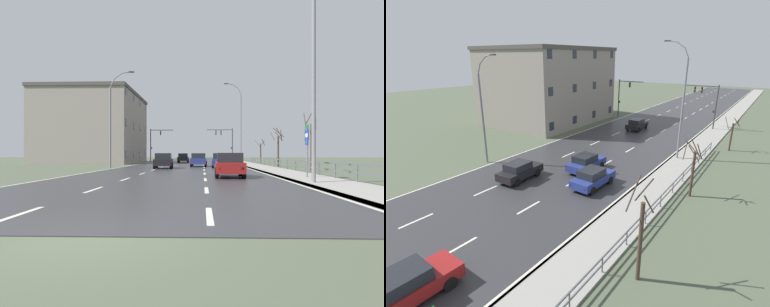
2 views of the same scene
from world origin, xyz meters
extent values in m
cube|color=#4C5642|center=(0.00, 48.00, -0.06)|extent=(160.00, 160.00, 0.12)
cube|color=#303033|center=(0.00, 60.00, 0.01)|extent=(14.00, 120.00, 0.02)
cube|color=beige|center=(-2.33, 2.00, 0.02)|extent=(0.16, 2.20, 0.01)
cube|color=beige|center=(-2.33, 7.40, 0.02)|extent=(0.16, 2.20, 0.01)
cube|color=beige|center=(-2.33, 12.80, 0.02)|extent=(0.16, 2.20, 0.01)
cube|color=beige|center=(-2.33, 18.20, 0.02)|extent=(0.16, 2.20, 0.01)
cube|color=beige|center=(-2.33, 23.60, 0.02)|extent=(0.16, 2.20, 0.01)
cube|color=beige|center=(-2.33, 29.00, 0.02)|extent=(0.16, 2.20, 0.01)
cube|color=beige|center=(-2.33, 34.40, 0.02)|extent=(0.16, 2.20, 0.01)
cube|color=beige|center=(-2.33, 39.80, 0.02)|extent=(0.16, 2.20, 0.01)
cube|color=beige|center=(-2.33, 45.20, 0.02)|extent=(0.16, 2.20, 0.01)
cube|color=beige|center=(-2.33, 50.60, 0.02)|extent=(0.16, 2.20, 0.01)
cube|color=beige|center=(-2.33, 56.00, 0.02)|extent=(0.16, 2.20, 0.01)
cube|color=beige|center=(-2.33, 61.40, 0.02)|extent=(0.16, 2.20, 0.01)
cube|color=beige|center=(-2.33, 66.80, 0.02)|extent=(0.16, 2.20, 0.01)
cube|color=beige|center=(-2.33, 72.20, 0.02)|extent=(0.16, 2.20, 0.01)
cube|color=beige|center=(-2.33, 77.60, 0.02)|extent=(0.16, 2.20, 0.01)
cube|color=beige|center=(-2.33, 83.00, 0.02)|extent=(0.16, 2.20, 0.01)
cube|color=beige|center=(-2.33, 88.40, 0.02)|extent=(0.16, 2.20, 0.01)
cube|color=beige|center=(-2.33, 93.80, 0.02)|extent=(0.16, 2.20, 0.01)
cube|color=beige|center=(-2.33, 99.20, 0.02)|extent=(0.16, 2.20, 0.01)
cube|color=beige|center=(-2.33, 104.60, 0.02)|extent=(0.16, 2.20, 0.01)
cube|color=beige|center=(-2.33, 110.00, 0.02)|extent=(0.16, 2.20, 0.01)
cube|color=beige|center=(-2.33, 115.40, 0.02)|extent=(0.16, 2.20, 0.01)
cube|color=beige|center=(2.33, 2.00, 0.02)|extent=(0.16, 2.20, 0.01)
cube|color=beige|center=(2.33, 7.40, 0.02)|extent=(0.16, 2.20, 0.01)
cube|color=beige|center=(2.33, 12.80, 0.02)|extent=(0.16, 2.20, 0.01)
cube|color=beige|center=(2.33, 18.20, 0.02)|extent=(0.16, 2.20, 0.01)
cube|color=beige|center=(2.33, 23.60, 0.02)|extent=(0.16, 2.20, 0.01)
cube|color=beige|center=(2.33, 29.00, 0.02)|extent=(0.16, 2.20, 0.01)
cube|color=beige|center=(2.33, 34.40, 0.02)|extent=(0.16, 2.20, 0.01)
cube|color=beige|center=(2.33, 39.80, 0.02)|extent=(0.16, 2.20, 0.01)
cube|color=beige|center=(2.33, 45.20, 0.02)|extent=(0.16, 2.20, 0.01)
cube|color=beige|center=(2.33, 50.60, 0.02)|extent=(0.16, 2.20, 0.01)
cube|color=beige|center=(2.33, 56.00, 0.02)|extent=(0.16, 2.20, 0.01)
cube|color=beige|center=(2.33, 61.40, 0.02)|extent=(0.16, 2.20, 0.01)
cube|color=beige|center=(2.33, 66.80, 0.02)|extent=(0.16, 2.20, 0.01)
cube|color=beige|center=(2.33, 72.20, 0.02)|extent=(0.16, 2.20, 0.01)
cube|color=beige|center=(2.33, 77.60, 0.02)|extent=(0.16, 2.20, 0.01)
cube|color=beige|center=(2.33, 83.00, 0.02)|extent=(0.16, 2.20, 0.01)
cube|color=beige|center=(2.33, 88.40, 0.02)|extent=(0.16, 2.20, 0.01)
cube|color=beige|center=(2.33, 93.80, 0.02)|extent=(0.16, 2.20, 0.01)
cube|color=beige|center=(2.33, 99.20, 0.02)|extent=(0.16, 2.20, 0.01)
cube|color=beige|center=(2.33, 104.60, 0.02)|extent=(0.16, 2.20, 0.01)
cube|color=beige|center=(2.33, 110.00, 0.02)|extent=(0.16, 2.20, 0.01)
cube|color=beige|center=(2.33, 115.40, 0.02)|extent=(0.16, 2.20, 0.01)
cube|color=beige|center=(6.85, 60.00, 0.02)|extent=(0.16, 120.00, 0.01)
cube|color=beige|center=(-6.85, 60.00, 0.02)|extent=(0.16, 120.00, 0.01)
cube|color=gray|center=(8.50, 60.00, 0.06)|extent=(3.00, 120.00, 0.12)
cube|color=slate|center=(7.08, 60.00, 0.06)|extent=(0.16, 120.00, 0.12)
cube|color=#515459|center=(9.85, 24.88, 0.95)|extent=(0.06, 39.47, 0.08)
cube|color=#515459|center=(9.85, 24.88, 0.55)|extent=(0.06, 39.47, 0.08)
cylinder|color=#515459|center=(9.85, 10.41, 0.50)|extent=(0.07, 0.07, 1.00)
cylinder|color=#515459|center=(9.85, 13.04, 0.50)|extent=(0.07, 0.07, 1.00)
cylinder|color=#515459|center=(9.85, 15.67, 0.50)|extent=(0.07, 0.07, 1.00)
cylinder|color=#515459|center=(9.85, 18.30, 0.50)|extent=(0.07, 0.07, 1.00)
cylinder|color=#515459|center=(9.85, 20.93, 0.50)|extent=(0.07, 0.07, 1.00)
cylinder|color=#515459|center=(9.85, 23.56, 0.50)|extent=(0.07, 0.07, 1.00)
cylinder|color=#515459|center=(9.85, 26.20, 0.50)|extent=(0.07, 0.07, 1.00)
cylinder|color=#515459|center=(9.85, 28.83, 0.50)|extent=(0.07, 0.07, 1.00)
cylinder|color=#515459|center=(9.85, 31.46, 0.50)|extent=(0.07, 0.07, 1.00)
cylinder|color=#515459|center=(9.85, 34.09, 0.50)|extent=(0.07, 0.07, 1.00)
cylinder|color=#515459|center=(9.85, 36.72, 0.50)|extent=(0.07, 0.07, 1.00)
cylinder|color=#515459|center=(9.85, 39.35, 0.50)|extent=(0.07, 0.07, 1.00)
cylinder|color=#515459|center=(9.85, 41.98, 0.50)|extent=(0.07, 0.07, 1.00)
cylinder|color=#515459|center=(9.85, 44.62, 0.50)|extent=(0.07, 0.07, 1.00)
cylinder|color=slate|center=(7.60, 10.09, 4.96)|extent=(0.20, 0.20, 9.93)
cylinder|color=slate|center=(7.60, 39.81, 4.98)|extent=(0.20, 0.20, 9.96)
cylinder|color=slate|center=(7.40, 39.81, 10.38)|extent=(0.49, 0.11, 0.89)
cylinder|color=slate|center=(6.83, 39.81, 11.07)|extent=(0.82, 0.11, 0.62)
cylinder|color=slate|center=(5.99, 39.81, 11.41)|extent=(0.94, 0.11, 0.27)
cube|color=#333335|center=(5.53, 39.81, 11.45)|extent=(0.56, 0.24, 0.12)
cylinder|color=slate|center=(-7.60, 27.92, 4.27)|extent=(0.20, 0.20, 8.54)
cylinder|color=slate|center=(-7.39, 27.92, 9.00)|extent=(0.53, 0.11, 0.97)
cylinder|color=slate|center=(-6.75, 27.92, 9.76)|extent=(0.90, 0.11, 0.67)
cylinder|color=slate|center=(-5.84, 27.92, 10.13)|extent=(1.02, 0.11, 0.28)
cube|color=#333335|center=(-5.34, 27.92, 10.17)|extent=(0.56, 0.24, 0.12)
cylinder|color=slate|center=(8.40, 13.53, 1.63)|extent=(0.09, 0.09, 3.26)
cube|color=#146633|center=(8.38, 13.53, 3.11)|extent=(0.03, 0.56, 0.24)
cube|color=#143899|center=(8.38, 13.53, 2.61)|extent=(0.03, 0.68, 0.68)
cube|color=white|center=(8.36, 13.53, 2.61)|extent=(0.01, 0.44, 0.22)
cube|color=#143899|center=(8.38, 13.53, 2.14)|extent=(0.03, 0.52, 0.22)
cylinder|color=#38383A|center=(7.90, 55.51, 3.17)|extent=(0.18, 0.18, 6.33)
cylinder|color=#38383A|center=(5.49, 55.51, 6.08)|extent=(4.82, 0.12, 0.12)
cube|color=black|center=(5.73, 55.51, 5.53)|extent=(0.20, 0.28, 0.80)
sphere|color=#2D2D2D|center=(5.73, 55.36, 5.79)|extent=(0.14, 0.14, 0.14)
sphere|color=#F2AD19|center=(5.73, 55.36, 5.53)|extent=(0.14, 0.14, 0.14)
sphere|color=#2D2D2D|center=(5.73, 55.36, 5.27)|extent=(0.14, 0.14, 0.14)
cube|color=black|center=(4.77, 55.51, 5.53)|extent=(0.20, 0.28, 0.80)
sphere|color=#2D2D2D|center=(4.77, 55.36, 5.79)|extent=(0.14, 0.14, 0.14)
sphere|color=#F2AD19|center=(4.77, 55.36, 5.53)|extent=(0.14, 0.14, 0.14)
sphere|color=#2D2D2D|center=(4.77, 55.36, 5.27)|extent=(0.14, 0.14, 0.14)
cube|color=black|center=(7.68, 55.46, 2.60)|extent=(0.18, 0.12, 0.32)
cylinder|color=#38383A|center=(-7.90, 56.37, 3.18)|extent=(0.18, 0.18, 6.36)
cylinder|color=#38383A|center=(-5.72, 56.37, 6.11)|extent=(4.35, 0.12, 0.12)
cube|color=black|center=(-5.94, 56.37, 5.56)|extent=(0.20, 0.28, 0.80)
sphere|color=#2D2D2D|center=(-5.94, 56.22, 5.82)|extent=(0.14, 0.14, 0.14)
sphere|color=#F2AD19|center=(-5.94, 56.22, 5.56)|extent=(0.14, 0.14, 0.14)
sphere|color=#2D2D2D|center=(-5.94, 56.22, 5.30)|extent=(0.14, 0.14, 0.14)
cube|color=black|center=(-7.68, 56.32, 2.60)|extent=(0.18, 0.12, 0.32)
cube|color=black|center=(-1.80, 26.86, 0.65)|extent=(1.96, 4.18, 0.64)
cube|color=black|center=(-1.78, 26.61, 1.27)|extent=(1.65, 2.07, 0.60)
cube|color=slate|center=(-1.83, 27.56, 1.25)|extent=(1.41, 0.15, 0.51)
cylinder|color=black|center=(-1.05, 28.17, 0.33)|extent=(0.25, 0.67, 0.66)
cylinder|color=black|center=(-2.67, 28.09, 0.33)|extent=(0.25, 0.67, 0.66)
cylinder|color=black|center=(-0.93, 25.63, 0.33)|extent=(0.25, 0.67, 0.66)
cylinder|color=black|center=(-2.54, 25.55, 0.33)|extent=(0.25, 0.67, 0.66)
cube|color=red|center=(-2.36, 24.80, 0.65)|extent=(0.16, 0.05, 0.14)
cube|color=red|center=(-1.04, 24.86, 0.65)|extent=(0.16, 0.05, 0.14)
cube|color=maroon|center=(3.90, 14.89, 0.65)|extent=(1.88, 4.15, 0.64)
cube|color=black|center=(3.89, 14.64, 1.27)|extent=(1.62, 2.05, 0.60)
cube|color=slate|center=(3.92, 15.59, 1.25)|extent=(1.41, 0.12, 0.51)
cylinder|color=black|center=(4.74, 16.14, 0.33)|extent=(0.24, 0.67, 0.66)
cylinder|color=black|center=(3.13, 16.19, 0.33)|extent=(0.24, 0.67, 0.66)
cylinder|color=black|center=(4.67, 13.60, 0.33)|extent=(0.24, 0.67, 0.66)
cylinder|color=black|center=(3.05, 13.65, 0.33)|extent=(0.24, 0.67, 0.66)
cube|color=red|center=(3.18, 12.88, 0.65)|extent=(0.16, 0.04, 0.14)
cube|color=red|center=(4.50, 12.85, 0.65)|extent=(0.16, 0.04, 0.14)
cube|color=navy|center=(4.12, 29.17, 0.65)|extent=(1.92, 4.17, 0.64)
cube|color=black|center=(4.11, 28.92, 1.27)|extent=(1.64, 2.06, 0.60)
cube|color=slate|center=(4.15, 29.86, 1.25)|extent=(1.41, 0.14, 0.51)
cylinder|color=black|center=(4.98, 30.40, 0.33)|extent=(0.25, 0.67, 0.66)
cylinder|color=black|center=(3.36, 30.47, 0.33)|extent=(0.25, 0.67, 0.66)
cylinder|color=black|center=(4.88, 27.86, 0.33)|extent=(0.25, 0.67, 0.66)
cylinder|color=black|center=(3.26, 27.93, 0.33)|extent=(0.25, 0.67, 0.66)
cube|color=red|center=(3.38, 27.16, 0.65)|extent=(0.16, 0.05, 0.14)
cube|color=red|center=(4.70, 27.11, 0.65)|extent=(0.16, 0.05, 0.14)
cube|color=black|center=(-1.09, 49.21, 0.65)|extent=(1.80, 4.12, 0.64)
cube|color=black|center=(-1.09, 48.96, 1.27)|extent=(1.58, 2.02, 0.60)
cube|color=slate|center=(-1.08, 49.91, 1.25)|extent=(1.40, 0.09, 0.51)
cylinder|color=black|center=(-0.27, 50.47, 0.33)|extent=(0.23, 0.66, 0.66)
cylinder|color=black|center=(-1.89, 50.48, 0.33)|extent=(0.23, 0.66, 0.66)
cylinder|color=black|center=(-0.29, 47.93, 0.33)|extent=(0.23, 0.66, 0.66)
cylinder|color=black|center=(-1.91, 47.94, 0.33)|extent=(0.23, 0.66, 0.66)
cube|color=red|center=(-1.77, 47.18, 0.65)|extent=(0.16, 0.04, 0.14)
cube|color=red|center=(-0.45, 47.17, 0.65)|extent=(0.16, 0.04, 0.14)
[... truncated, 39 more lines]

